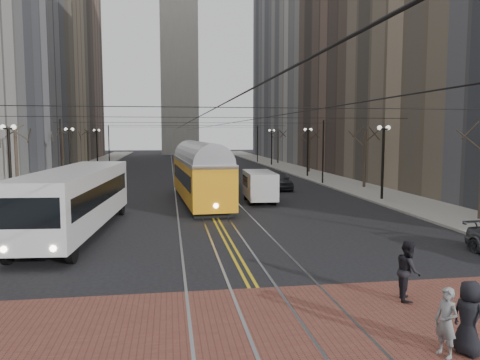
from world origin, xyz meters
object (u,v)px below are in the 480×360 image
object	(u,v)px
pedestrian_c	(408,270)
clock_tower	(178,6)
transit_bus	(77,202)
cargo_van	(259,187)
streetcar	(200,179)
rear_bus	(220,175)
pedestrian_b	(446,322)
sedan_grey	(277,180)
pedestrian_a	(469,318)

from	to	relation	value
pedestrian_c	clock_tower	bearing A→B (deg)	21.65
transit_bus	cargo_van	bearing A→B (deg)	44.00
streetcar	rear_bus	size ratio (longest dim) A/B	1.36
rear_bus	cargo_van	bearing A→B (deg)	-65.09
pedestrian_b	transit_bus	bearing A→B (deg)	-160.69
streetcar	cargo_van	world-z (taller)	streetcar
clock_tower	pedestrian_c	distance (m)	110.61
pedestrian_c	streetcar	bearing A→B (deg)	32.28
clock_tower	rear_bus	bearing A→B (deg)	-88.64
clock_tower	pedestrian_b	bearing A→B (deg)	-88.08
transit_bus	rear_bus	size ratio (longest dim) A/B	1.23
cargo_van	streetcar	bearing A→B (deg)	173.70
pedestrian_b	cargo_van	bearing A→B (deg)	162.38
transit_bus	sedan_grey	world-z (taller)	transit_bus
cargo_van	pedestrian_c	distance (m)	21.33
clock_tower	sedan_grey	world-z (taller)	clock_tower
sedan_grey	pedestrian_c	size ratio (longest dim) A/B	2.65
transit_bus	pedestrian_c	xyz separation A→B (m)	(12.25, -11.74, -0.75)
transit_bus	pedestrian_c	bearing A→B (deg)	-39.32
sedan_grey	clock_tower	bearing A→B (deg)	92.63
transit_bus	pedestrian_a	size ratio (longest dim) A/B	7.56
rear_bus	pedestrian_c	bearing A→B (deg)	-75.48
rear_bus	pedestrian_a	bearing A→B (deg)	-76.86
transit_bus	pedestrian_b	xyz separation A→B (m)	(11.23, -15.41, -0.86)
clock_tower	pedestrian_a	world-z (taller)	clock_tower
streetcar	pedestrian_a	xyz separation A→B (m)	(4.72, -25.70, -0.86)
rear_bus	pedestrian_b	xyz separation A→B (m)	(1.83, -32.66, -0.60)
cargo_van	sedan_grey	bearing A→B (deg)	70.37
sedan_grey	pedestrian_c	distance (m)	29.40
pedestrian_b	sedan_grey	bearing A→B (deg)	156.95
sedan_grey	pedestrian_b	xyz separation A→B (m)	(-3.62, -32.96, -0.01)
sedan_grey	streetcar	bearing A→B (deg)	-139.73
cargo_van	pedestrian_c	xyz separation A→B (m)	(0.65, -21.32, -0.21)
clock_tower	pedestrian_a	xyz separation A→B (m)	(4.22, -108.50, -35.04)
clock_tower	transit_bus	size ratio (longest dim) A/B	4.82
pedestrian_c	sedan_grey	bearing A→B (deg)	14.03
transit_bus	rear_bus	xyz separation A→B (m)	(9.40, 17.25, -0.26)
rear_bus	sedan_grey	size ratio (longest dim) A/B	2.20
pedestrian_c	pedestrian_a	bearing A→B (deg)	-167.59
streetcar	pedestrian_b	size ratio (longest dim) A/B	9.04
rear_bus	pedestrian_c	xyz separation A→B (m)	(2.85, -28.99, -0.48)
streetcar	pedestrian_c	distance (m)	22.63
transit_bus	rear_bus	world-z (taller)	transit_bus
pedestrian_a	streetcar	bearing A→B (deg)	-9.66
streetcar	pedestrian_a	bearing A→B (deg)	-83.16
sedan_grey	pedestrian_a	distance (m)	33.10
rear_bus	pedestrian_b	world-z (taller)	rear_bus
clock_tower	pedestrian_c	size ratio (longest dim) A/B	34.57
sedan_grey	pedestrian_a	world-z (taller)	pedestrian_a
transit_bus	sedan_grey	bearing A→B (deg)	54.20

